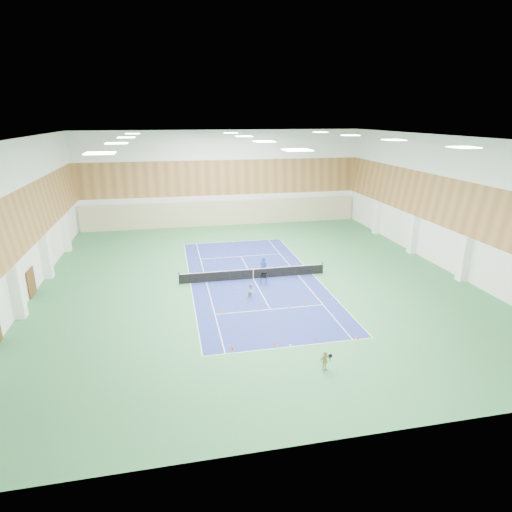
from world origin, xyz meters
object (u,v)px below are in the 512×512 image
at_px(ball_cart, 264,279).
at_px(tennis_net, 253,273).
at_px(coach, 263,266).
at_px(child_apron, 325,361).
at_px(child_court, 251,291).

bearing_deg(ball_cart, tennis_net, 134.98).
relative_size(coach, ball_cart, 1.76).
height_order(tennis_net, ball_cart, tennis_net).
relative_size(coach, child_apron, 1.45).
relative_size(tennis_net, coach, 7.38).
relative_size(child_court, ball_cart, 1.24).
bearing_deg(child_apron, ball_cart, 74.34).
distance_m(tennis_net, child_court, 4.18).
height_order(child_court, ball_cart, child_court).
bearing_deg(coach, tennis_net, 31.93).
relative_size(child_court, child_apron, 1.03).
bearing_deg(ball_cart, child_court, -98.64).
xyz_separation_m(coach, child_apron, (0.10, -15.33, -0.27)).
bearing_deg(child_court, tennis_net, 44.46).
distance_m(coach, child_court, 5.11).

